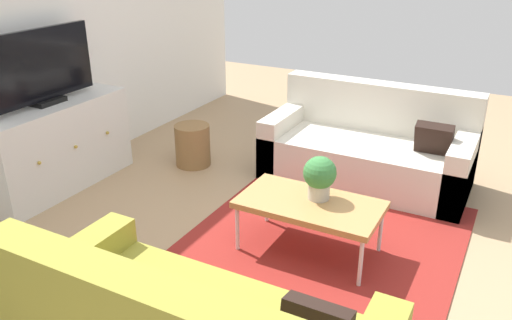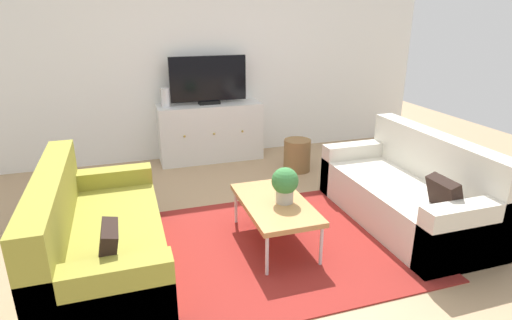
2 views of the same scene
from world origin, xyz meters
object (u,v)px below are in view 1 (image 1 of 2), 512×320
(coffee_table, at_px, (310,206))
(potted_plant, at_px, (320,176))
(tv_console, at_px, (57,146))
(couch_right_side, at_px, (370,150))
(flat_screen_tv, at_px, (43,67))
(wicker_basket, at_px, (193,145))

(coffee_table, distance_m, potted_plant, 0.22)
(tv_console, bearing_deg, couch_right_side, -58.46)
(potted_plant, height_order, flat_screen_tv, flat_screen_tv)
(coffee_table, xyz_separation_m, potted_plant, (0.07, -0.03, 0.20))
(coffee_table, xyz_separation_m, flat_screen_tv, (-0.06, 2.38, 0.72))
(couch_right_side, relative_size, coffee_table, 1.84)
(potted_plant, xyz_separation_m, wicker_basket, (0.82, 1.63, -0.37))
(couch_right_side, height_order, coffee_table, couch_right_side)
(wicker_basket, bearing_deg, tv_console, 141.33)
(flat_screen_tv, distance_m, wicker_basket, 1.52)
(couch_right_side, distance_m, potted_plant, 1.35)
(potted_plant, relative_size, wicker_basket, 0.76)
(couch_right_side, bearing_deg, potted_plant, -179.08)
(couch_right_side, bearing_deg, wicker_basket, 107.30)
(flat_screen_tv, height_order, wicker_basket, flat_screen_tv)
(tv_console, bearing_deg, potted_plant, -86.77)
(wicker_basket, bearing_deg, flat_screen_tv, 140.60)
(flat_screen_tv, bearing_deg, potted_plant, -86.80)
(coffee_table, bearing_deg, wicker_basket, 60.74)
(flat_screen_tv, bearing_deg, coffee_table, -88.55)
(tv_console, height_order, wicker_basket, tv_console)
(couch_right_side, height_order, wicker_basket, couch_right_side)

